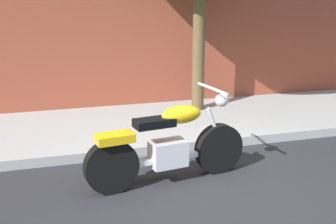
% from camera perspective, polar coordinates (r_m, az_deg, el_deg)
% --- Properties ---
extents(ground_plane, '(60.00, 60.00, 0.00)m').
position_cam_1_polar(ground_plane, '(5.42, 5.80, -9.79)').
color(ground_plane, '#28282D').
extents(sidewalk, '(25.01, 2.45, 0.14)m').
position_cam_1_polar(sidewalk, '(7.59, -1.24, -1.62)').
color(sidewalk, '#A2A2A2').
rests_on(sidewalk, ground).
extents(motorcycle, '(2.10, 0.70, 1.15)m').
position_cam_1_polar(motorcycle, '(5.40, -0.03, -4.52)').
color(motorcycle, black).
rests_on(motorcycle, ground).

